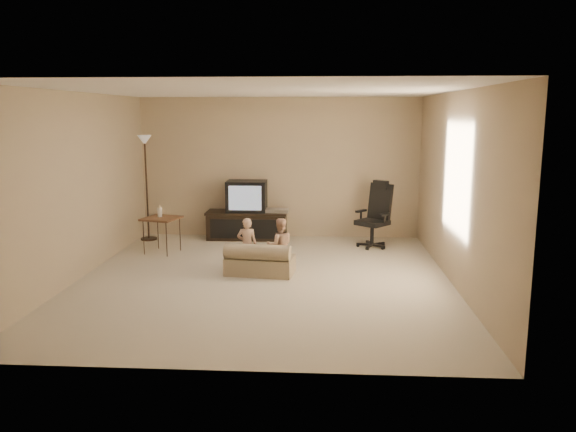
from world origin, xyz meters
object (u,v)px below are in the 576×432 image
floor_lamp (146,164)px  toddler_right (280,245)px  child_sofa (259,261)px  toddler_left (247,245)px  tv_stand (247,215)px  side_table (161,218)px  office_chair (375,223)px

floor_lamp → toddler_right: 3.30m
floor_lamp → child_sofa: bearing=-42.9°
toddler_left → tv_stand: bearing=-83.9°
side_table → toddler_left: bearing=-33.9°
floor_lamp → side_table: bearing=-60.7°
tv_stand → floor_lamp: (-1.74, -0.20, 0.91)m
office_chair → child_sofa: (-1.75, -1.77, -0.22)m
child_sofa → office_chair: bearing=52.4°
child_sofa → floor_lamp: bearing=144.2°
side_table → toddler_left: toddler_left is taller
child_sofa → toddler_left: 0.31m
floor_lamp → child_sofa: size_ratio=1.87×
tv_stand → side_table: size_ratio=1.88×
tv_stand → toddler_left: bearing=-82.8°
floor_lamp → toddler_left: 2.95m
office_chair → floor_lamp: floor_lamp is taller
tv_stand → toddler_right: tv_stand is taller
tv_stand → office_chair: office_chair is taller
office_chair → child_sofa: size_ratio=1.13×
side_table → tv_stand: bearing=41.5°
office_chair → side_table: office_chair is taller
tv_stand → floor_lamp: bearing=-174.0°
side_table → child_sofa: 2.09m
toddler_right → floor_lamp: bearing=-50.1°
office_chair → floor_lamp: bearing=-143.6°
office_chair → child_sofa: 2.50m
child_sofa → toddler_left: toddler_left is taller
toddler_left → side_table: bearing=-35.3°
tv_stand → child_sofa: size_ratio=1.48×
side_table → toddler_right: 2.24m
toddler_left → floor_lamp: bearing=-44.9°
child_sofa → toddler_right: bearing=30.6°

